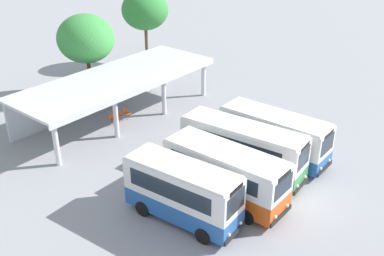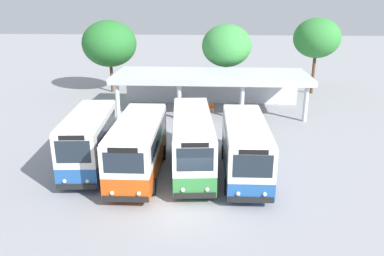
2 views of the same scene
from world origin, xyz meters
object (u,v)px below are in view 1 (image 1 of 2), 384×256
Objects in this scene: city_bus_nearest_orange at (183,191)px; waiting_chair_end_by_column at (112,118)px; city_bus_middle_cream at (242,147)px; city_bus_fourth_amber at (274,134)px; waiting_chair_second_from_end at (119,115)px; city_bus_second_in_row at (225,173)px; waiting_chair_middle_seat at (126,112)px.

waiting_chair_end_by_column is at bearing 65.22° from city_bus_nearest_orange.
city_bus_nearest_orange is 5.96m from city_bus_middle_cream.
city_bus_nearest_orange is 7.78× the size of waiting_chair_end_by_column.
city_bus_middle_cream reaches higher than city_bus_fourth_amber.
waiting_chair_second_from_end is at bearing 62.53° from city_bus_nearest_orange.
city_bus_fourth_amber is 12.65m from waiting_chair_second_from_end.
city_bus_second_in_row is 8.71× the size of waiting_chair_end_by_column.
city_bus_fourth_amber is 8.74× the size of waiting_chair_end_by_column.
waiting_chair_end_by_column is 1.45m from waiting_chair_middle_seat.
city_bus_fourth_amber is at bearing -80.66° from waiting_chair_middle_seat.
city_bus_nearest_orange reaches higher than city_bus_middle_cream.
city_bus_fourth_amber is at bearing -74.20° from waiting_chair_end_by_column.
waiting_chair_second_from_end is (0.73, 0.06, 0.00)m from waiting_chair_end_by_column.
city_bus_middle_cream reaches higher than city_bus_second_in_row.
waiting_chair_second_from_end is 1.00× the size of waiting_chair_middle_seat.
waiting_chair_middle_seat is (3.95, 12.48, -1.28)m from city_bus_second_in_row.
city_bus_middle_cream is at bearing 169.80° from city_bus_fourth_amber.
city_bus_second_in_row is 13.16m from waiting_chair_middle_seat.
waiting_chair_end_by_column is (2.50, 12.51, -1.28)m from city_bus_second_in_row.
waiting_chair_middle_seat is (0.97, 11.66, -1.34)m from city_bus_middle_cream.
city_bus_nearest_orange is 0.89× the size of city_bus_second_in_row.
city_bus_nearest_orange is at bearing -117.47° from waiting_chair_second_from_end.
waiting_chair_middle_seat is (1.45, -0.02, 0.00)m from waiting_chair_end_by_column.
city_bus_nearest_orange is 3.05m from city_bus_second_in_row.
city_bus_fourth_amber reaches higher than waiting_chair_middle_seat.
city_bus_fourth_amber is at bearing -2.29° from city_bus_nearest_orange.
waiting_chair_middle_seat is at bearing 85.24° from city_bus_middle_cream.
city_bus_second_in_row is at bearing -177.27° from city_bus_fourth_amber.
waiting_chair_middle_seat is (6.93, 11.84, -1.34)m from city_bus_nearest_orange.
city_bus_nearest_orange is 13.51m from waiting_chair_second_from_end.
city_bus_nearest_orange is at bearing 167.84° from city_bus_second_in_row.
city_bus_nearest_orange reaches higher than waiting_chair_second_from_end.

